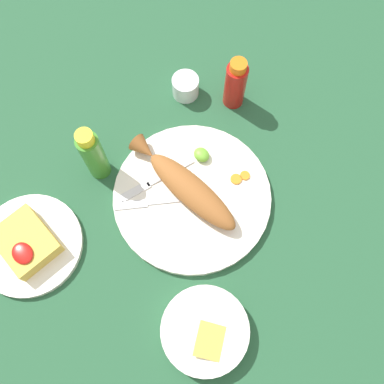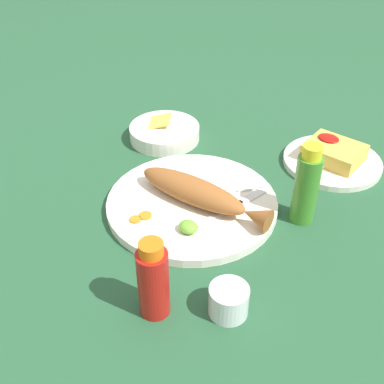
% 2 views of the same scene
% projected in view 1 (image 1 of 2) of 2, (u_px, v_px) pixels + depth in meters
% --- Properties ---
extents(ground_plane, '(4.00, 4.00, 0.00)m').
position_uv_depth(ground_plane, '(192.00, 198.00, 0.93)').
color(ground_plane, '#235133').
extents(main_plate, '(0.34, 0.34, 0.02)m').
position_uv_depth(main_plate, '(192.00, 197.00, 0.92)').
color(main_plate, white).
rests_on(main_plate, ground_plane).
extents(fried_fish, '(0.29, 0.08, 0.05)m').
position_uv_depth(fried_fish, '(186.00, 186.00, 0.90)').
color(fried_fish, '#935628').
rests_on(fried_fish, main_plate).
extents(fork_near, '(0.12, 0.16, 0.00)m').
position_uv_depth(fork_near, '(152.00, 202.00, 0.91)').
color(fork_near, silver).
rests_on(fork_near, main_plate).
extents(fork_far, '(0.05, 0.18, 0.00)m').
position_uv_depth(fork_far, '(153.00, 182.00, 0.92)').
color(fork_far, silver).
rests_on(fork_far, main_plate).
extents(carrot_slice_near, '(0.02, 0.02, 0.00)m').
position_uv_depth(carrot_slice_near, '(236.00, 179.00, 0.93)').
color(carrot_slice_near, orange).
rests_on(carrot_slice_near, main_plate).
extents(carrot_slice_mid, '(0.02, 0.02, 0.00)m').
position_uv_depth(carrot_slice_mid, '(245.00, 175.00, 0.93)').
color(carrot_slice_mid, orange).
rests_on(carrot_slice_mid, main_plate).
extents(lime_wedge_main, '(0.04, 0.03, 0.02)m').
position_uv_depth(lime_wedge_main, '(202.00, 155.00, 0.94)').
color(lime_wedge_main, '#6BB233').
rests_on(lime_wedge_main, main_plate).
extents(hot_sauce_bottle_red, '(0.05, 0.05, 0.14)m').
position_uv_depth(hot_sauce_bottle_red, '(235.00, 84.00, 0.95)').
color(hot_sauce_bottle_red, '#B21914').
rests_on(hot_sauce_bottle_red, ground_plane).
extents(hot_sauce_bottle_green, '(0.05, 0.05, 0.16)m').
position_uv_depth(hot_sauce_bottle_green, '(93.00, 155.00, 0.88)').
color(hot_sauce_bottle_green, '#3D8428').
rests_on(hot_sauce_bottle_green, ground_plane).
extents(salt_cup, '(0.06, 0.06, 0.05)m').
position_uv_depth(salt_cup, '(186.00, 87.00, 1.00)').
color(salt_cup, silver).
rests_on(salt_cup, ground_plane).
extents(side_plate_fries, '(0.22, 0.22, 0.01)m').
position_uv_depth(side_plate_fries, '(30.00, 245.00, 0.89)').
color(side_plate_fries, white).
rests_on(side_plate_fries, ground_plane).
extents(fries_pile, '(0.12, 0.10, 0.04)m').
position_uv_depth(fries_pile, '(26.00, 242.00, 0.86)').
color(fries_pile, gold).
rests_on(fries_pile, side_plate_fries).
extents(guacamole_bowl, '(0.17, 0.17, 0.05)m').
position_uv_depth(guacamole_bowl, '(205.00, 331.00, 0.82)').
color(guacamole_bowl, white).
rests_on(guacamole_bowl, ground_plane).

